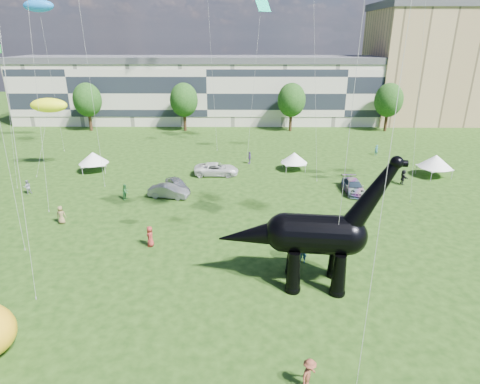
{
  "coord_description": "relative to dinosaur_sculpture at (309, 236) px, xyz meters",
  "views": [
    {
      "loc": [
        -1.0,
        -22.44,
        16.87
      ],
      "look_at": [
        -1.23,
        8.0,
        5.0
      ],
      "focal_mm": 30.0,
      "sensor_mm": 36.0,
      "label": 1
    }
  ],
  "objects": [
    {
      "name": "dinosaur_sculpture",
      "position": [
        0.0,
        0.0,
        0.0
      ],
      "size": [
        12.53,
        3.77,
        10.21
      ],
      "rotation": [
        0.0,
        0.0,
        -0.11
      ],
      "color": "black",
      "rests_on": "ground"
    },
    {
      "name": "kites",
      "position": [
        -15.76,
        22.06,
        16.49
      ],
      "size": [
        61.42,
        51.0,
        30.19
      ],
      "color": "red",
      "rests_on": "ground"
    },
    {
      "name": "car_grey",
      "position": [
        -12.93,
        16.55,
        -3.12
      ],
      "size": [
        4.68,
        2.36,
        1.47
      ],
      "primitive_type": "imported",
      "rotation": [
        0.0,
        0.0,
        1.38
      ],
      "color": "slate",
      "rests_on": "ground"
    },
    {
      "name": "car_white",
      "position": [
        -8.1,
        24.37,
        -3.06
      ],
      "size": [
        5.75,
        2.75,
        1.58
      ],
      "primitive_type": "imported",
      "rotation": [
        0.0,
        0.0,
        1.55
      ],
      "color": "silver",
      "rests_on": "ground"
    },
    {
      "name": "car_silver",
      "position": [
        -12.26,
        18.54,
        -3.1
      ],
      "size": [
        3.75,
        4.71,
        1.5
      ],
      "primitive_type": "imported",
      "rotation": [
        0.0,
        0.0,
        0.53
      ],
      "color": "#A2A2A7",
      "rests_on": "ground"
    },
    {
      "name": "gazebo_left",
      "position": [
        -24.45,
        25.76,
        -1.99
      ],
      "size": [
        4.68,
        4.68,
        2.65
      ],
      "rotation": [
        0.0,
        0.0,
        0.27
      ],
      "color": "white",
      "rests_on": "ground"
    },
    {
      "name": "terrace_row",
      "position": [
        -11.67,
        59.46,
        2.15
      ],
      "size": [
        78.0,
        11.0,
        12.0
      ],
      "primitive_type": "cube",
      "color": "beige",
      "rests_on": "ground"
    },
    {
      "name": "car_dark",
      "position": [
        8.07,
        18.32,
        -3.13
      ],
      "size": [
        2.03,
        5.0,
        1.45
      ],
      "primitive_type": "imported",
      "rotation": [
        0.0,
        0.0,
        0.0
      ],
      "color": "#595960",
      "rests_on": "ground"
    },
    {
      "name": "visitors",
      "position": [
        -3.89,
        11.56,
        -2.96
      ],
      "size": [
        45.61,
        44.34,
        1.85
      ],
      "color": "#34843D",
      "rests_on": "ground"
    },
    {
      "name": "ground",
      "position": [
        -3.67,
        -2.54,
        -3.85
      ],
      "size": [
        220.0,
        220.0,
        0.0
      ],
      "primitive_type": "plane",
      "color": "#16330C",
      "rests_on": "ground"
    },
    {
      "name": "tree_far_left",
      "position": [
        -33.67,
        50.46,
        2.44
      ],
      "size": [
        5.2,
        5.2,
        9.44
      ],
      "color": "#382314",
      "rests_on": "ground"
    },
    {
      "name": "tree_far_right",
      "position": [
        22.33,
        50.46,
        2.44
      ],
      "size": [
        5.2,
        5.2,
        9.44
      ],
      "color": "#382314",
      "rests_on": "ground"
    },
    {
      "name": "apartment_block",
      "position": [
        36.33,
        62.46,
        7.15
      ],
      "size": [
        28.0,
        18.0,
        22.0
      ],
      "primitive_type": "cube",
      "color": "tan",
      "rests_on": "ground"
    },
    {
      "name": "gazebo_far",
      "position": [
        19.88,
        24.08,
        -1.86
      ],
      "size": [
        4.93,
        4.93,
        2.85
      ],
      "rotation": [
        0.0,
        0.0,
        0.24
      ],
      "color": "white",
      "rests_on": "ground"
    },
    {
      "name": "gazebo_near",
      "position": [
        2.19,
        26.52,
        -2.14
      ],
      "size": [
        3.8,
        3.8,
        2.45
      ],
      "rotation": [
        0.0,
        0.0,
        0.09
      ],
      "color": "white",
      "rests_on": "ground"
    },
    {
      "name": "tree_mid_left",
      "position": [
        -15.67,
        50.46,
        2.44
      ],
      "size": [
        5.2,
        5.2,
        9.44
      ],
      "color": "#382314",
      "rests_on": "ground"
    },
    {
      "name": "tree_mid_right",
      "position": [
        4.33,
        50.46,
        2.44
      ],
      "size": [
        5.2,
        5.2,
        9.44
      ],
      "color": "#382314",
      "rests_on": "ground"
    }
  ]
}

